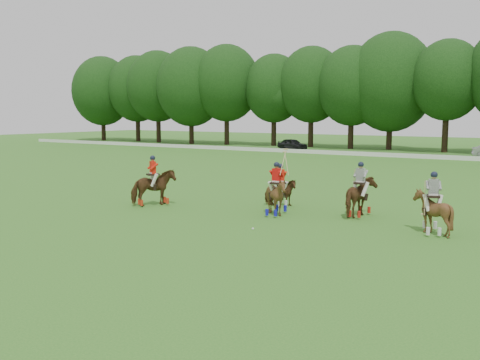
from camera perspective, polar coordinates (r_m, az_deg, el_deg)
The scene contains 10 objects.
ground at distance 21.83m, azimuth -5.94°, elevation -4.81°, with size 180.00×180.00×0.00m, color #2D6D1F.
tree_line at distance 66.12m, azimuth 21.53°, elevation 9.88°, with size 117.98×14.32×14.75m.
boundary_rail at distance 56.43m, azimuth 18.90°, elevation 2.40°, with size 120.00×0.10×0.44m, color white.
car_left at distance 66.55m, azimuth 5.61°, elevation 3.83°, with size 1.65×4.11×1.40m, color black.
polo_red_a at distance 26.43m, azimuth -9.25°, elevation -0.77°, with size 1.91×2.30×2.46m.
polo_red_b at distance 26.02m, azimuth 4.32°, elevation -1.24°, with size 1.75×1.74×2.62m.
polo_red_c at distance 23.70m, azimuth 3.90°, elevation -1.72°, with size 1.55×1.70×2.91m.
polo_stripe_a at distance 23.91m, azimuth 12.68°, elevation -1.75°, with size 1.26×2.03×2.41m.
polo_stripe_b at distance 21.29m, azimuth 19.84°, elevation -3.17°, with size 1.75×1.85×2.35m.
polo_ball at distance 20.84m, azimuth 1.38°, elevation -5.22°, with size 0.09×0.09×0.09m, color white.
Camera 1 is at (13.36, -16.66, 4.50)m, focal length 40.00 mm.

